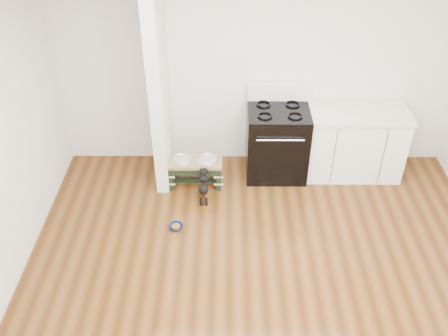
# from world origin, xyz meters

# --- Properties ---
(ground) EXTENTS (5.00, 5.00, 0.00)m
(ground) POSITION_xyz_m (0.00, 0.00, 0.00)
(ground) COLOR #41230B
(ground) RESTS_ON ground
(room_shell) EXTENTS (5.00, 5.00, 5.00)m
(room_shell) POSITION_xyz_m (0.00, 0.00, 1.62)
(room_shell) COLOR silver
(room_shell) RESTS_ON ground
(partition_wall) EXTENTS (0.15, 0.80, 2.70)m
(partition_wall) POSITION_xyz_m (-1.18, 2.10, 1.35)
(partition_wall) COLOR silver
(partition_wall) RESTS_ON ground
(oven_range) EXTENTS (0.76, 0.69, 1.14)m
(oven_range) POSITION_xyz_m (0.25, 2.16, 0.48)
(oven_range) COLOR black
(oven_range) RESTS_ON ground
(cabinet_run) EXTENTS (1.24, 0.64, 0.91)m
(cabinet_run) POSITION_xyz_m (1.23, 2.18, 0.45)
(cabinet_run) COLOR white
(cabinet_run) RESTS_ON ground
(dog_feeder) EXTENTS (0.68, 0.36, 0.39)m
(dog_feeder) POSITION_xyz_m (-0.78, 1.89, 0.27)
(dog_feeder) COLOR black
(dog_feeder) RESTS_ON ground
(puppy) EXTENTS (0.12, 0.35, 0.41)m
(puppy) POSITION_xyz_m (-0.66, 1.57, 0.23)
(puppy) COLOR black
(puppy) RESTS_ON ground
(floor_bowl) EXTENTS (0.16, 0.16, 0.05)m
(floor_bowl) POSITION_xyz_m (-0.96, 1.05, 0.03)
(floor_bowl) COLOR navy
(floor_bowl) RESTS_ON ground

